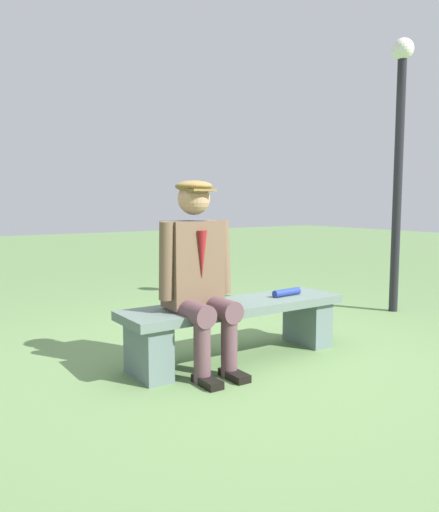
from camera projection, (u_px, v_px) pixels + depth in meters
ground_plane at (236, 358)px, 3.74m from camera, size 30.00×30.00×0.00m
bench at (236, 321)px, 3.70m from camera, size 1.74×0.46×0.42m
seated_man at (198, 270)px, 3.40m from camera, size 0.55×0.58×1.30m
rolled_magazine at (287, 292)px, 3.93m from camera, size 0.27×0.08×0.06m
lamp_post at (399, 143)px, 5.16m from camera, size 0.22×0.22×2.79m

